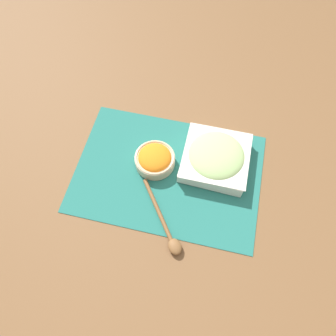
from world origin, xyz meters
name	(u,v)px	position (x,y,z in m)	size (l,w,h in m)	color
ground_plane	(168,173)	(0.00, 0.00, 0.00)	(3.00, 3.00, 0.00)	brown
placemat	(168,173)	(0.00, 0.00, 0.00)	(0.57, 0.40, 0.00)	#236B60
carrot_bowl	(155,159)	(-0.05, 0.02, 0.03)	(0.13, 0.13, 0.05)	#C6B28E
cucumber_bowl	(216,157)	(0.14, 0.07, 0.04)	(0.20, 0.20, 0.07)	silver
wooden_spoon	(167,229)	(0.04, -0.18, 0.01)	(0.17, 0.21, 0.02)	brown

